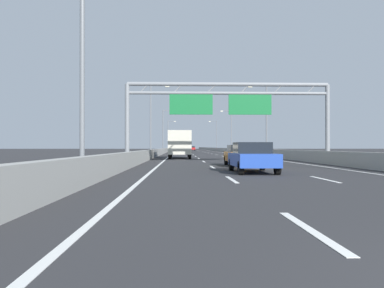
# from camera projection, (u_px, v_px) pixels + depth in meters

# --- Properties ---
(ground_plane) EXTENTS (260.00, 260.00, 0.00)m
(ground_plane) POSITION_uv_depth(u_px,v_px,m) (195.00, 151.00, 102.42)
(ground_plane) COLOR #2D2D30
(lane_dash_left_0) EXTENTS (0.16, 3.00, 0.01)m
(lane_dash_left_0) POSITION_uv_depth(u_px,v_px,m) (310.00, 230.00, 5.91)
(lane_dash_left_0) COLOR white
(lane_dash_left_0) RESTS_ON ground_plane
(lane_dash_left_1) EXTENTS (0.16, 3.00, 0.01)m
(lane_dash_left_1) POSITION_uv_depth(u_px,v_px,m) (232.00, 180.00, 14.91)
(lane_dash_left_1) COLOR white
(lane_dash_left_1) RESTS_ON ground_plane
(lane_dash_left_2) EXTENTS (0.16, 3.00, 0.01)m
(lane_dash_left_2) POSITION_uv_depth(u_px,v_px,m) (212.00, 167.00, 23.90)
(lane_dash_left_2) COLOR white
(lane_dash_left_2) RESTS_ON ground_plane
(lane_dash_left_3) EXTENTS (0.16, 3.00, 0.01)m
(lane_dash_left_3) POSITION_uv_depth(u_px,v_px,m) (204.00, 162.00, 32.90)
(lane_dash_left_3) COLOR white
(lane_dash_left_3) RESTS_ON ground_plane
(lane_dash_left_4) EXTENTS (0.16, 3.00, 0.01)m
(lane_dash_left_4) POSITION_uv_depth(u_px,v_px,m) (199.00, 158.00, 41.89)
(lane_dash_left_4) COLOR white
(lane_dash_left_4) RESTS_ON ground_plane
(lane_dash_left_5) EXTENTS (0.16, 3.00, 0.01)m
(lane_dash_left_5) POSITION_uv_depth(u_px,v_px,m) (195.00, 156.00, 50.89)
(lane_dash_left_5) COLOR white
(lane_dash_left_5) RESTS_ON ground_plane
(lane_dash_left_6) EXTENTS (0.16, 3.00, 0.01)m
(lane_dash_left_6) POSITION_uv_depth(u_px,v_px,m) (193.00, 155.00, 59.89)
(lane_dash_left_6) COLOR white
(lane_dash_left_6) RESTS_ON ground_plane
(lane_dash_left_7) EXTENTS (0.16, 3.00, 0.01)m
(lane_dash_left_7) POSITION_uv_depth(u_px,v_px,m) (192.00, 154.00, 68.88)
(lane_dash_left_7) COLOR white
(lane_dash_left_7) RESTS_ON ground_plane
(lane_dash_left_8) EXTENTS (0.16, 3.00, 0.01)m
(lane_dash_left_8) POSITION_uv_depth(u_px,v_px,m) (190.00, 153.00, 77.88)
(lane_dash_left_8) COLOR white
(lane_dash_left_8) RESTS_ON ground_plane
(lane_dash_left_9) EXTENTS (0.16, 3.00, 0.01)m
(lane_dash_left_9) POSITION_uv_depth(u_px,v_px,m) (189.00, 152.00, 86.87)
(lane_dash_left_9) COLOR white
(lane_dash_left_9) RESTS_ON ground_plane
(lane_dash_left_10) EXTENTS (0.16, 3.00, 0.01)m
(lane_dash_left_10) POSITION_uv_depth(u_px,v_px,m) (188.00, 152.00, 95.87)
(lane_dash_left_10) COLOR white
(lane_dash_left_10) RESTS_ON ground_plane
(lane_dash_left_11) EXTENTS (0.16, 3.00, 0.01)m
(lane_dash_left_11) POSITION_uv_depth(u_px,v_px,m) (188.00, 151.00, 104.86)
(lane_dash_left_11) COLOR white
(lane_dash_left_11) RESTS_ON ground_plane
(lane_dash_left_12) EXTENTS (0.16, 3.00, 0.01)m
(lane_dash_left_12) POSITION_uv_depth(u_px,v_px,m) (187.00, 151.00, 113.86)
(lane_dash_left_12) COLOR white
(lane_dash_left_12) RESTS_ON ground_plane
(lane_dash_left_13) EXTENTS (0.16, 3.00, 0.01)m
(lane_dash_left_13) POSITION_uv_depth(u_px,v_px,m) (187.00, 151.00, 122.86)
(lane_dash_left_13) COLOR white
(lane_dash_left_13) RESTS_ON ground_plane
(lane_dash_left_14) EXTENTS (0.16, 3.00, 0.01)m
(lane_dash_left_14) POSITION_uv_depth(u_px,v_px,m) (186.00, 150.00, 131.85)
(lane_dash_left_14) COLOR white
(lane_dash_left_14) RESTS_ON ground_plane
(lane_dash_left_15) EXTENTS (0.16, 3.00, 0.01)m
(lane_dash_left_15) POSITION_uv_depth(u_px,v_px,m) (186.00, 150.00, 140.85)
(lane_dash_left_15) COLOR white
(lane_dash_left_15) RESTS_ON ground_plane
(lane_dash_left_16) EXTENTS (0.16, 3.00, 0.01)m
(lane_dash_left_16) POSITION_uv_depth(u_px,v_px,m) (186.00, 150.00, 149.84)
(lane_dash_left_16) COLOR white
(lane_dash_left_16) RESTS_ON ground_plane
(lane_dash_left_17) EXTENTS (0.16, 3.00, 0.01)m
(lane_dash_left_17) POSITION_uv_depth(u_px,v_px,m) (185.00, 150.00, 158.84)
(lane_dash_left_17) COLOR white
(lane_dash_left_17) RESTS_ON ground_plane
(lane_dash_right_1) EXTENTS (0.16, 3.00, 0.01)m
(lane_dash_right_1) POSITION_uv_depth(u_px,v_px,m) (324.00, 179.00, 15.01)
(lane_dash_right_1) COLOR white
(lane_dash_right_1) RESTS_ON ground_plane
(lane_dash_right_2) EXTENTS (0.16, 3.00, 0.01)m
(lane_dash_right_2) POSITION_uv_depth(u_px,v_px,m) (270.00, 167.00, 24.01)
(lane_dash_right_2) COLOR white
(lane_dash_right_2) RESTS_ON ground_plane
(lane_dash_right_3) EXTENTS (0.16, 3.00, 0.01)m
(lane_dash_right_3) POSITION_uv_depth(u_px,v_px,m) (246.00, 161.00, 33.00)
(lane_dash_right_3) COLOR white
(lane_dash_right_3) RESTS_ON ground_plane
(lane_dash_right_4) EXTENTS (0.16, 3.00, 0.01)m
(lane_dash_right_4) POSITION_uv_depth(u_px,v_px,m) (232.00, 158.00, 42.00)
(lane_dash_right_4) COLOR white
(lane_dash_right_4) RESTS_ON ground_plane
(lane_dash_right_5) EXTENTS (0.16, 3.00, 0.01)m
(lane_dash_right_5) POSITION_uv_depth(u_px,v_px,m) (223.00, 156.00, 51.00)
(lane_dash_right_5) COLOR white
(lane_dash_right_5) RESTS_ON ground_plane
(lane_dash_right_6) EXTENTS (0.16, 3.00, 0.01)m
(lane_dash_right_6) POSITION_uv_depth(u_px,v_px,m) (216.00, 155.00, 59.99)
(lane_dash_right_6) COLOR white
(lane_dash_right_6) RESTS_ON ground_plane
(lane_dash_right_7) EXTENTS (0.16, 3.00, 0.01)m
(lane_dash_right_7) POSITION_uv_depth(u_px,v_px,m) (212.00, 154.00, 68.99)
(lane_dash_right_7) COLOR white
(lane_dash_right_7) RESTS_ON ground_plane
(lane_dash_right_8) EXTENTS (0.16, 3.00, 0.01)m
(lane_dash_right_8) POSITION_uv_depth(u_px,v_px,m) (208.00, 153.00, 77.98)
(lane_dash_right_8) COLOR white
(lane_dash_right_8) RESTS_ON ground_plane
(lane_dash_right_9) EXTENTS (0.16, 3.00, 0.01)m
(lane_dash_right_9) POSITION_uv_depth(u_px,v_px,m) (205.00, 152.00, 86.98)
(lane_dash_right_9) COLOR white
(lane_dash_right_9) RESTS_ON ground_plane
(lane_dash_right_10) EXTENTS (0.16, 3.00, 0.01)m
(lane_dash_right_10) POSITION_uv_depth(u_px,v_px,m) (203.00, 152.00, 95.98)
(lane_dash_right_10) COLOR white
(lane_dash_right_10) RESTS_ON ground_plane
(lane_dash_right_11) EXTENTS (0.16, 3.00, 0.01)m
(lane_dash_right_11) POSITION_uv_depth(u_px,v_px,m) (201.00, 151.00, 104.97)
(lane_dash_right_11) COLOR white
(lane_dash_right_11) RESTS_ON ground_plane
(lane_dash_right_12) EXTENTS (0.16, 3.00, 0.01)m
(lane_dash_right_12) POSITION_uv_depth(u_px,v_px,m) (199.00, 151.00, 113.97)
(lane_dash_right_12) COLOR white
(lane_dash_right_12) RESTS_ON ground_plane
(lane_dash_right_13) EXTENTS (0.16, 3.00, 0.01)m
(lane_dash_right_13) POSITION_uv_depth(u_px,v_px,m) (198.00, 151.00, 122.96)
(lane_dash_right_13) COLOR white
(lane_dash_right_13) RESTS_ON ground_plane
(lane_dash_right_14) EXTENTS (0.16, 3.00, 0.01)m
(lane_dash_right_14) POSITION_uv_depth(u_px,v_px,m) (197.00, 150.00, 131.96)
(lane_dash_right_14) COLOR white
(lane_dash_right_14) RESTS_ON ground_plane
(lane_dash_right_15) EXTENTS (0.16, 3.00, 0.01)m
(lane_dash_right_15) POSITION_uv_depth(u_px,v_px,m) (196.00, 150.00, 140.95)
(lane_dash_right_15) COLOR white
(lane_dash_right_15) RESTS_ON ground_plane
(lane_dash_right_16) EXTENTS (0.16, 3.00, 0.01)m
(lane_dash_right_16) POSITION_uv_depth(u_px,v_px,m) (195.00, 150.00, 149.95)
(lane_dash_right_16) COLOR white
(lane_dash_right_16) RESTS_ON ground_plane
(lane_dash_right_17) EXTENTS (0.16, 3.00, 0.01)m
(lane_dash_right_17) POSITION_uv_depth(u_px,v_px,m) (194.00, 150.00, 158.95)
(lane_dash_right_17) COLOR white
(lane_dash_right_17) RESTS_ON ground_plane
(edge_line_left) EXTENTS (0.16, 176.00, 0.01)m
(edge_line_left) POSITION_uv_depth(u_px,v_px,m) (174.00, 152.00, 90.27)
(edge_line_left) COLOR white
(edge_line_left) RESTS_ON ground_plane
(edge_line_right) EXTENTS (0.16, 176.00, 0.01)m
(edge_line_right) POSITION_uv_depth(u_px,v_px,m) (219.00, 152.00, 90.58)
(edge_line_right) COLOR white
(edge_line_right) RESTS_ON ground_plane
(barrier_left) EXTENTS (0.45, 220.00, 0.95)m
(barrier_left) POSITION_uv_depth(u_px,v_px,m) (170.00, 149.00, 112.21)
(barrier_left) COLOR #9E9E99
(barrier_left) RESTS_ON ground_plane
(barrier_right) EXTENTS (0.45, 220.00, 0.95)m
(barrier_right) POSITION_uv_depth(u_px,v_px,m) (217.00, 149.00, 112.62)
(barrier_right) COLOR #9E9E99
(barrier_right) RESTS_ON ground_plane
(sign_gantry) EXTENTS (16.24, 0.36, 6.36)m
(sign_gantry) POSITION_uv_depth(u_px,v_px,m) (226.00, 102.00, 30.66)
(sign_gantry) COLOR gray
(sign_gantry) RESTS_ON ground_plane
(streetlamp_left_near) EXTENTS (2.58, 0.28, 9.50)m
(streetlamp_left_near) POSITION_uv_depth(u_px,v_px,m) (88.00, 44.00, 15.54)
(streetlamp_left_near) COLOR slate
(streetlamp_left_near) RESTS_ON ground_plane
(streetlamp_left_mid) EXTENTS (2.58, 0.28, 9.50)m
(streetlamp_left_mid) POSITION_uv_depth(u_px,v_px,m) (152.00, 115.00, 51.23)
(streetlamp_left_mid) COLOR slate
(streetlamp_left_mid) RESTS_ON ground_plane
(streetlamp_right_mid) EXTENTS (2.58, 0.28, 9.50)m
(streetlamp_right_mid) POSITION_uv_depth(u_px,v_px,m) (265.00, 116.00, 51.67)
(streetlamp_right_mid) COLOR slate
(streetlamp_right_mid) RESTS_ON ground_plane
(streetlamp_left_far) EXTENTS (2.58, 0.28, 9.50)m
(streetlamp_left_far) POSITION_uv_depth(u_px,v_px,m) (164.00, 128.00, 86.91)
(streetlamp_left_far) COLOR slate
(streetlamp_left_far) RESTS_ON ground_plane
(streetlamp_right_far) EXTENTS (2.58, 0.28, 9.50)m
(streetlamp_right_far) POSITION_uv_depth(u_px,v_px,m) (230.00, 128.00, 87.36)
(streetlamp_right_far) COLOR slate
(streetlamp_right_far) RESTS_ON ground_plane
(streetlamp_left_distant) EXTENTS (2.58, 0.28, 9.50)m
(streetlamp_left_distant) POSITION_uv_depth(u_px,v_px,m) (169.00, 134.00, 122.60)
(streetlamp_left_distant) COLOR slate
(streetlamp_left_distant) RESTS_ON ground_plane
(streetlamp_right_distant) EXTENTS (2.58, 0.28, 9.50)m
(streetlamp_right_distant) POSITION_uv_depth(u_px,v_px,m) (216.00, 134.00, 123.04)
(streetlamp_right_distant) COLOR slate
(streetlamp_right_distant) RESTS_ON ground_plane
(white_car) EXTENTS (1.82, 4.45, 1.48)m
(white_car) POSITION_uv_depth(u_px,v_px,m) (181.00, 149.00, 75.53)
(white_car) COLOR silver
(white_car) RESTS_ON ground_plane
(red_car) EXTENTS (1.73, 4.25, 1.40)m
(red_car) POSITION_uv_depth(u_px,v_px,m) (192.00, 148.00, 124.20)
(red_car) COLOR red
(red_car) RESTS_ON ground_plane
(silver_car) EXTENTS (1.85, 4.11, 1.50)m
(silver_car) POSITION_uv_depth(u_px,v_px,m) (181.00, 149.00, 93.44)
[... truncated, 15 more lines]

